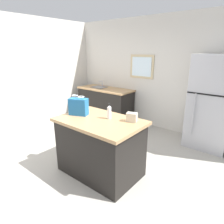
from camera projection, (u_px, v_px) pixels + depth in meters
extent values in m
plane|color=#ADA89E|center=(86.00, 167.00, 3.41)|extent=(6.15, 6.15, 0.00)
cube|color=silver|center=(158.00, 74.00, 4.89)|extent=(5.13, 0.10, 2.74)
cube|color=#CCB78C|center=(142.00, 67.00, 5.07)|extent=(0.68, 0.04, 0.60)
cube|color=white|center=(141.00, 67.00, 5.05)|extent=(0.56, 0.02, 0.48)
cube|color=silver|center=(6.00, 76.00, 4.53)|extent=(0.10, 5.12, 2.74)
cube|color=black|center=(100.00, 148.00, 3.15)|extent=(1.25, 0.80, 0.88)
cube|color=tan|center=(100.00, 121.00, 3.01)|extent=(1.33, 0.88, 0.05)
cube|color=#B7B7BC|center=(212.00, 103.00, 3.89)|extent=(0.80, 0.64, 1.87)
cube|color=black|center=(209.00, 95.00, 3.58)|extent=(0.78, 0.01, 0.02)
cylinder|color=#B7B7BC|center=(193.00, 114.00, 3.82)|extent=(0.02, 0.02, 0.84)
cube|color=black|center=(105.00, 104.00, 5.73)|extent=(1.59, 0.64, 0.86)
cube|color=tan|center=(105.00, 89.00, 5.59)|extent=(1.63, 0.68, 0.04)
cube|color=slate|center=(99.00, 89.00, 5.75)|extent=(0.40, 0.32, 0.14)
cylinder|color=#B7B7BC|center=(102.00, 84.00, 5.81)|extent=(0.03, 0.03, 0.18)
cylinder|color=#B7B7BC|center=(101.00, 81.00, 5.73)|extent=(0.02, 0.14, 0.02)
cube|color=#236BAD|center=(79.00, 107.00, 3.19)|extent=(0.33, 0.25, 0.27)
torus|color=white|center=(75.00, 95.00, 3.18)|extent=(0.13, 0.13, 0.01)
torus|color=white|center=(81.00, 97.00, 3.10)|extent=(0.13, 0.13, 0.01)
cube|color=beige|center=(132.00, 117.00, 2.91)|extent=(0.18, 0.14, 0.13)
cylinder|color=white|center=(109.00, 113.00, 3.02)|extent=(0.06, 0.06, 0.19)
cone|color=white|center=(109.00, 106.00, 2.99)|extent=(0.06, 0.06, 0.03)
cylinder|color=black|center=(109.00, 104.00, 2.98)|extent=(0.03, 0.03, 0.02)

